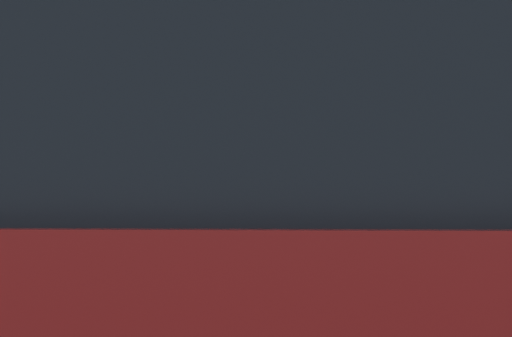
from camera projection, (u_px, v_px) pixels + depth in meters
The scene contains 4 objects.
parking_meter at pixel (154, 195), 4.31m from camera, with size 0.16×0.17×1.53m.
pedestrian_at_meter at pixel (308, 213), 4.36m from camera, with size 0.63×0.48×1.75m.
parked_hatchback_red at pixel (443, 310), 2.48m from camera, with size 4.05×1.87×1.81m.
background_railing at pixel (212, 252), 6.33m from camera, with size 24.06×0.06×1.00m.
Camera 1 is at (0.69, -3.98, 1.20)m, focal length 68.40 mm.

